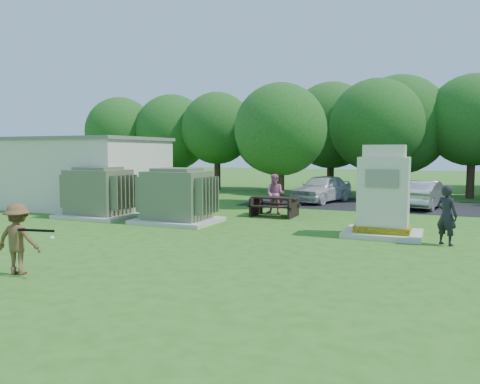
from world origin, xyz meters
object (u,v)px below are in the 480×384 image
at_px(batter, 18,239).
at_px(car_white, 322,188).
at_px(generator_cabinet, 384,197).
at_px(person_by_generator, 447,215).
at_px(person_at_picnic, 275,194).
at_px(transformer_right, 177,197).
at_px(transformer_left, 99,194).
at_px(car_silver_a, 425,194).
at_px(picnic_table, 274,204).

xyz_separation_m(batter, car_white, (2.80, 17.06, -0.05)).
distance_m(generator_cabinet, person_by_generator, 2.04).
bearing_deg(person_at_picnic, batter, -99.02).
distance_m(transformer_right, batter, 7.90).
bearing_deg(transformer_right, person_by_generator, -4.36).
height_order(transformer_right, batter, transformer_right).
xyz_separation_m(transformer_right, batter, (0.63, -7.87, -0.19)).
distance_m(transformer_left, car_silver_a, 14.86).
bearing_deg(generator_cabinet, person_at_picnic, 142.55).
distance_m(generator_cabinet, batter, 10.52).
xyz_separation_m(transformer_right, car_white, (3.43, 9.18, -0.24)).
distance_m(picnic_table, person_by_generator, 7.51).
bearing_deg(person_by_generator, transformer_right, 30.15).
bearing_deg(picnic_table, car_white, 84.65).
height_order(picnic_table, car_silver_a, car_silver_a).
xyz_separation_m(transformer_left, generator_cabinet, (11.21, 0.07, 0.30)).
height_order(batter, person_by_generator, person_by_generator).
distance_m(batter, person_by_generator, 11.28).
bearing_deg(batter, generator_cabinet, -141.67).
xyz_separation_m(transformer_left, person_by_generator, (13.04, -0.71, -0.10)).
relative_size(transformer_left, person_at_picnic, 1.74).
distance_m(batter, person_at_picnic, 11.84).
distance_m(generator_cabinet, car_white, 10.00).
bearing_deg(generator_cabinet, car_white, 114.11).
relative_size(batter, car_silver_a, 0.39).
bearing_deg(transformer_left, picnic_table, 24.88).
bearing_deg(person_by_generator, car_white, -24.63).
height_order(transformer_left, batter, transformer_left).
bearing_deg(person_by_generator, generator_cabinet, 11.41).
bearing_deg(transformer_left, car_white, 52.18).
xyz_separation_m(person_at_picnic, car_silver_a, (5.90, 4.63, -0.21)).
bearing_deg(car_white, car_silver_a, 6.77).
bearing_deg(transformer_right, generator_cabinet, 0.54).
bearing_deg(car_white, generator_cabinet, -50.79).
relative_size(transformer_right, person_at_picnic, 1.74).
xyz_separation_m(person_by_generator, car_white, (-5.91, 9.90, -0.13)).
relative_size(transformer_right, car_white, 0.70).
xyz_separation_m(person_by_generator, person_at_picnic, (-6.71, 4.52, -0.00)).
bearing_deg(picnic_table, car_silver_a, 43.55).
bearing_deg(car_white, batter, -84.22).
bearing_deg(picnic_table, batter, -101.52).
height_order(person_by_generator, car_silver_a, person_by_generator).
height_order(transformer_left, person_at_picnic, transformer_left).
height_order(picnic_table, person_by_generator, person_by_generator).
height_order(generator_cabinet, batter, generator_cabinet).
relative_size(generator_cabinet, person_at_picnic, 1.68).
bearing_deg(batter, picnic_table, -112.29).
bearing_deg(transformer_right, person_at_picnic, 55.27).
height_order(generator_cabinet, car_silver_a, generator_cabinet).
bearing_deg(transformer_left, car_silver_a, 34.60).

